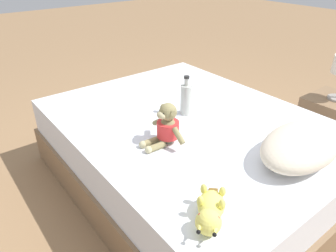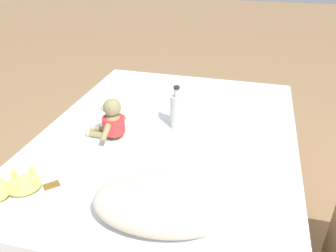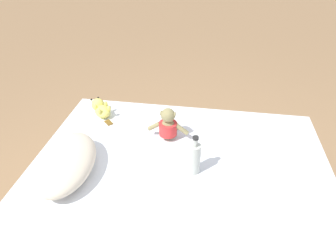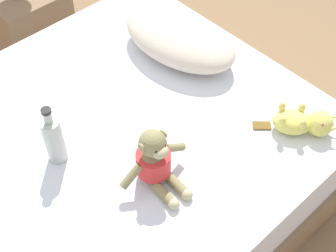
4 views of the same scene
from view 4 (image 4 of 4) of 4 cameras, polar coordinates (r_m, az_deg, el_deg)
name	(u,v)px [view 4 (image 4 of 4)]	position (r m, az deg, el deg)	size (l,w,h in m)	color
ground_plane	(97,216)	(2.27, -8.32, -10.42)	(16.00, 16.00, 0.00)	#93704C
bed	(90,186)	(2.06, -9.08, -6.96)	(1.46, 1.89, 0.50)	#846647
pillow	(179,38)	(2.17, 1.35, 10.23)	(0.59, 0.39, 0.16)	beige
plush_monkey	(155,161)	(1.68, -1.50, -4.17)	(0.23, 0.29, 0.24)	#8E8456
plush_yellow_creature	(304,122)	(1.92, 15.62, 0.41)	(0.29, 0.25, 0.10)	#EAE066
glass_bottle	(54,139)	(1.77, -13.21, -1.49)	(0.07, 0.07, 0.26)	#B7BCB2
nightstand	(31,29)	(2.87, -15.77, 10.90)	(0.38, 0.38, 0.48)	#846647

